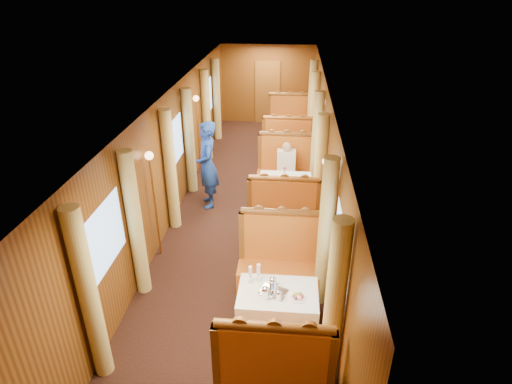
# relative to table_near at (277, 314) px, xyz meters

# --- Properties ---
(floor) EXTENTS (3.00, 12.00, 0.01)m
(floor) POSITION_rel_table_near_xyz_m (-0.75, 3.50, -0.38)
(floor) COLOR black
(floor) RESTS_ON ground
(ceiling) EXTENTS (3.00, 12.00, 0.01)m
(ceiling) POSITION_rel_table_near_xyz_m (-0.75, 3.50, 2.12)
(ceiling) COLOR silver
(ceiling) RESTS_ON wall_left
(wall_far) EXTENTS (3.00, 0.01, 2.50)m
(wall_far) POSITION_rel_table_near_xyz_m (-0.75, 9.50, 0.88)
(wall_far) COLOR brown
(wall_far) RESTS_ON floor
(wall_left) EXTENTS (0.01, 12.00, 2.50)m
(wall_left) POSITION_rel_table_near_xyz_m (-2.25, 3.50, 0.88)
(wall_left) COLOR brown
(wall_left) RESTS_ON floor
(wall_right) EXTENTS (0.01, 12.00, 2.50)m
(wall_right) POSITION_rel_table_near_xyz_m (0.75, 3.50, 0.88)
(wall_right) COLOR brown
(wall_right) RESTS_ON floor
(doorway_far) EXTENTS (0.80, 0.04, 2.00)m
(doorway_far) POSITION_rel_table_near_xyz_m (-0.75, 9.47, 0.62)
(doorway_far) COLOR brown
(doorway_far) RESTS_ON floor
(table_near) EXTENTS (1.05, 0.72, 0.75)m
(table_near) POSITION_rel_table_near_xyz_m (0.00, 0.00, 0.00)
(table_near) COLOR white
(table_near) RESTS_ON floor
(banquette_near_fwd) EXTENTS (1.30, 0.55, 1.34)m
(banquette_near_fwd) POSITION_rel_table_near_xyz_m (0.00, -1.01, 0.05)
(banquette_near_fwd) COLOR #AD3E13
(banquette_near_fwd) RESTS_ON floor
(banquette_near_aft) EXTENTS (1.30, 0.55, 1.34)m
(banquette_near_aft) POSITION_rel_table_near_xyz_m (0.00, 1.01, 0.05)
(banquette_near_aft) COLOR #AD3E13
(banquette_near_aft) RESTS_ON floor
(table_mid) EXTENTS (1.05, 0.72, 0.75)m
(table_mid) POSITION_rel_table_near_xyz_m (0.00, 3.50, 0.00)
(table_mid) COLOR white
(table_mid) RESTS_ON floor
(banquette_mid_fwd) EXTENTS (1.30, 0.55, 1.34)m
(banquette_mid_fwd) POSITION_rel_table_near_xyz_m (0.00, 2.49, 0.05)
(banquette_mid_fwd) COLOR #AD3E13
(banquette_mid_fwd) RESTS_ON floor
(banquette_mid_aft) EXTENTS (1.30, 0.55, 1.34)m
(banquette_mid_aft) POSITION_rel_table_near_xyz_m (0.00, 4.51, 0.05)
(banquette_mid_aft) COLOR #AD3E13
(banquette_mid_aft) RESTS_ON floor
(table_far) EXTENTS (1.05, 0.72, 0.75)m
(table_far) POSITION_rel_table_near_xyz_m (0.00, 7.00, 0.00)
(table_far) COLOR white
(table_far) RESTS_ON floor
(banquette_far_fwd) EXTENTS (1.30, 0.55, 1.34)m
(banquette_far_fwd) POSITION_rel_table_near_xyz_m (0.00, 5.99, 0.05)
(banquette_far_fwd) COLOR #AD3E13
(banquette_far_fwd) RESTS_ON floor
(banquette_far_aft) EXTENTS (1.30, 0.55, 1.34)m
(banquette_far_aft) POSITION_rel_table_near_xyz_m (0.00, 8.01, 0.05)
(banquette_far_aft) COLOR #AD3E13
(banquette_far_aft) RESTS_ON floor
(tea_tray) EXTENTS (0.41, 0.36, 0.01)m
(tea_tray) POSITION_rel_table_near_xyz_m (-0.06, -0.01, 0.38)
(tea_tray) COLOR silver
(tea_tray) RESTS_ON table_near
(teapot_left) EXTENTS (0.21, 0.19, 0.14)m
(teapot_left) POSITION_rel_table_near_xyz_m (-0.16, -0.13, 0.45)
(teapot_left) COLOR silver
(teapot_left) RESTS_ON tea_tray
(teapot_right) EXTENTS (0.15, 0.12, 0.11)m
(teapot_right) POSITION_rel_table_near_xyz_m (0.01, -0.14, 0.43)
(teapot_right) COLOR silver
(teapot_right) RESTS_ON tea_tray
(teapot_back) EXTENTS (0.18, 0.15, 0.13)m
(teapot_back) POSITION_rel_table_near_xyz_m (-0.07, 0.08, 0.44)
(teapot_back) COLOR silver
(teapot_back) RESTS_ON tea_tray
(fruit_plate) EXTENTS (0.22, 0.22, 0.05)m
(fruit_plate) POSITION_rel_table_near_xyz_m (0.26, -0.09, 0.39)
(fruit_plate) COLOR white
(fruit_plate) RESTS_ON table_near
(cup_inboard) EXTENTS (0.08, 0.08, 0.26)m
(cup_inboard) POSITION_rel_table_near_xyz_m (-0.38, 0.16, 0.48)
(cup_inboard) COLOR white
(cup_inboard) RESTS_ON table_near
(cup_outboard) EXTENTS (0.08, 0.08, 0.26)m
(cup_outboard) POSITION_rel_table_near_xyz_m (-0.27, 0.22, 0.48)
(cup_outboard) COLOR white
(cup_outboard) RESTS_ON table_near
(rose_vase_mid) EXTENTS (0.06, 0.06, 0.36)m
(rose_vase_mid) POSITION_rel_table_near_xyz_m (-0.02, 3.48, 0.55)
(rose_vase_mid) COLOR silver
(rose_vase_mid) RESTS_ON table_mid
(rose_vase_far) EXTENTS (0.06, 0.06, 0.36)m
(rose_vase_far) POSITION_rel_table_near_xyz_m (-0.02, 7.02, 0.55)
(rose_vase_far) COLOR silver
(rose_vase_far) RESTS_ON table_far
(window_left_near) EXTENTS (0.01, 1.20, 0.90)m
(window_left_near) POSITION_rel_table_near_xyz_m (-2.24, 0.00, 1.07)
(window_left_near) COLOR #83ADE1
(window_left_near) RESTS_ON wall_left
(curtain_left_near_a) EXTENTS (0.22, 0.22, 2.35)m
(curtain_left_near_a) POSITION_rel_table_near_xyz_m (-2.13, -0.78, 0.80)
(curtain_left_near_a) COLOR tan
(curtain_left_near_a) RESTS_ON floor
(curtain_left_near_b) EXTENTS (0.22, 0.22, 2.35)m
(curtain_left_near_b) POSITION_rel_table_near_xyz_m (-2.13, 0.78, 0.80)
(curtain_left_near_b) COLOR tan
(curtain_left_near_b) RESTS_ON floor
(window_right_near) EXTENTS (0.01, 1.20, 0.90)m
(window_right_near) POSITION_rel_table_near_xyz_m (0.74, 0.00, 1.07)
(window_right_near) COLOR #83ADE1
(window_right_near) RESTS_ON wall_right
(curtain_right_near_a) EXTENTS (0.22, 0.22, 2.35)m
(curtain_right_near_a) POSITION_rel_table_near_xyz_m (0.63, -0.78, 0.80)
(curtain_right_near_a) COLOR tan
(curtain_right_near_a) RESTS_ON floor
(curtain_right_near_b) EXTENTS (0.22, 0.22, 2.35)m
(curtain_right_near_b) POSITION_rel_table_near_xyz_m (0.63, 0.78, 0.80)
(curtain_right_near_b) COLOR tan
(curtain_right_near_b) RESTS_ON floor
(window_left_mid) EXTENTS (0.01, 1.20, 0.90)m
(window_left_mid) POSITION_rel_table_near_xyz_m (-2.24, 3.50, 1.07)
(window_left_mid) COLOR #83ADE1
(window_left_mid) RESTS_ON wall_left
(curtain_left_mid_a) EXTENTS (0.22, 0.22, 2.35)m
(curtain_left_mid_a) POSITION_rel_table_near_xyz_m (-2.13, 2.72, 0.80)
(curtain_left_mid_a) COLOR tan
(curtain_left_mid_a) RESTS_ON floor
(curtain_left_mid_b) EXTENTS (0.22, 0.22, 2.35)m
(curtain_left_mid_b) POSITION_rel_table_near_xyz_m (-2.13, 4.28, 0.80)
(curtain_left_mid_b) COLOR tan
(curtain_left_mid_b) RESTS_ON floor
(window_right_mid) EXTENTS (0.01, 1.20, 0.90)m
(window_right_mid) POSITION_rel_table_near_xyz_m (0.74, 3.50, 1.07)
(window_right_mid) COLOR #83ADE1
(window_right_mid) RESTS_ON wall_right
(curtain_right_mid_a) EXTENTS (0.22, 0.22, 2.35)m
(curtain_right_mid_a) POSITION_rel_table_near_xyz_m (0.63, 2.72, 0.80)
(curtain_right_mid_a) COLOR tan
(curtain_right_mid_a) RESTS_ON floor
(curtain_right_mid_b) EXTENTS (0.22, 0.22, 2.35)m
(curtain_right_mid_b) POSITION_rel_table_near_xyz_m (0.63, 4.28, 0.80)
(curtain_right_mid_b) COLOR tan
(curtain_right_mid_b) RESTS_ON floor
(window_left_far) EXTENTS (0.01, 1.20, 0.90)m
(window_left_far) POSITION_rel_table_near_xyz_m (-2.24, 7.00, 1.07)
(window_left_far) COLOR #83ADE1
(window_left_far) RESTS_ON wall_left
(curtain_left_far_a) EXTENTS (0.22, 0.22, 2.35)m
(curtain_left_far_a) POSITION_rel_table_near_xyz_m (-2.13, 6.22, 0.80)
(curtain_left_far_a) COLOR tan
(curtain_left_far_a) RESTS_ON floor
(curtain_left_far_b) EXTENTS (0.22, 0.22, 2.35)m
(curtain_left_far_b) POSITION_rel_table_near_xyz_m (-2.13, 7.78, 0.80)
(curtain_left_far_b) COLOR tan
(curtain_left_far_b) RESTS_ON floor
(window_right_far) EXTENTS (0.01, 1.20, 0.90)m
(window_right_far) POSITION_rel_table_near_xyz_m (0.74, 7.00, 1.07)
(window_right_far) COLOR #83ADE1
(window_right_far) RESTS_ON wall_right
(curtain_right_far_a) EXTENTS (0.22, 0.22, 2.35)m
(curtain_right_far_a) POSITION_rel_table_near_xyz_m (0.63, 6.22, 0.80)
(curtain_right_far_a) COLOR tan
(curtain_right_far_a) RESTS_ON floor
(curtain_right_far_b) EXTENTS (0.22, 0.22, 2.35)m
(curtain_right_far_b) POSITION_rel_table_near_xyz_m (0.63, 7.78, 0.80)
(curtain_right_far_b) COLOR tan
(curtain_right_far_b) RESTS_ON floor
(sconce_left_fore) EXTENTS (0.14, 0.14, 1.95)m
(sconce_left_fore) POSITION_rel_table_near_xyz_m (-2.15, 1.75, 1.01)
(sconce_left_fore) COLOR #BF8C3F
(sconce_left_fore) RESTS_ON floor
(sconce_right_fore) EXTENTS (0.14, 0.14, 1.95)m
(sconce_right_fore) POSITION_rel_table_near_xyz_m (0.65, 1.75, 1.01)
(sconce_right_fore) COLOR #BF8C3F
(sconce_right_fore) RESTS_ON floor
(sconce_left_aft) EXTENTS (0.14, 0.14, 1.95)m
(sconce_left_aft) POSITION_rel_table_near_xyz_m (-2.15, 5.25, 1.01)
(sconce_left_aft) COLOR #BF8C3F
(sconce_left_aft) RESTS_ON floor
(sconce_right_aft) EXTENTS (0.14, 0.14, 1.95)m
(sconce_right_aft) POSITION_rel_table_near_xyz_m (0.65, 5.25, 1.01)
(sconce_right_aft) COLOR #BF8C3F
(sconce_right_aft) RESTS_ON floor
(steward) EXTENTS (0.62, 0.77, 1.85)m
(steward) POSITION_rel_table_near_xyz_m (-1.62, 3.62, 0.55)
(steward) COLOR navy
(steward) RESTS_ON floor
(passenger) EXTENTS (0.40, 0.44, 0.76)m
(passenger) POSITION_rel_table_near_xyz_m (-0.00, 4.30, 0.37)
(passenger) COLOR beige
(passenger) RESTS_ON banquette_mid_aft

